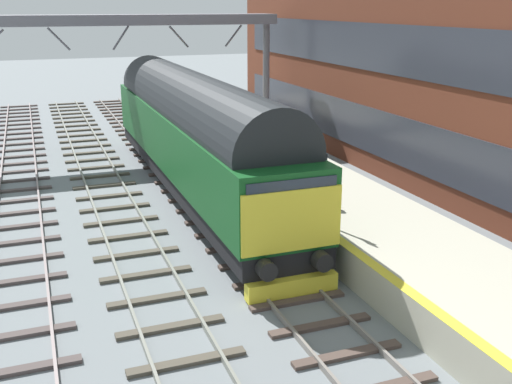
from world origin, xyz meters
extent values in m
plane|color=slate|center=(0.00, 0.00, 0.00)|extent=(140.00, 140.00, 0.00)
cube|color=slate|center=(-0.72, 0.00, 0.07)|extent=(0.07, 60.00, 0.15)
cube|color=slate|center=(0.72, 0.00, 0.07)|extent=(0.07, 60.00, 0.15)
cube|color=#4C3D36|center=(0.00, -7.66, 0.04)|extent=(2.50, 0.26, 0.09)
cube|color=#4C3D36|center=(0.00, -6.38, 0.04)|extent=(2.50, 0.26, 0.09)
cube|color=#4C3D36|center=(0.00, -5.11, 0.04)|extent=(2.50, 0.26, 0.09)
cube|color=#4C3D36|center=(0.00, -3.83, 0.04)|extent=(2.50, 0.26, 0.09)
cube|color=#4C3D36|center=(0.00, -2.55, 0.04)|extent=(2.50, 0.26, 0.09)
cube|color=#4C3D36|center=(0.00, -1.28, 0.04)|extent=(2.50, 0.26, 0.09)
cube|color=#4C3D36|center=(0.00, 0.00, 0.04)|extent=(2.50, 0.26, 0.09)
cube|color=#4C3D36|center=(0.00, 1.28, 0.04)|extent=(2.50, 0.26, 0.09)
cube|color=#4C3D36|center=(0.00, 2.55, 0.04)|extent=(2.50, 0.26, 0.09)
cube|color=#4C3D36|center=(0.00, 3.83, 0.04)|extent=(2.50, 0.26, 0.09)
cube|color=#4C3D36|center=(0.00, 5.11, 0.04)|extent=(2.50, 0.26, 0.09)
cube|color=#4C3D36|center=(0.00, 6.38, 0.04)|extent=(2.50, 0.26, 0.09)
cube|color=#4C3D36|center=(0.00, 7.66, 0.04)|extent=(2.50, 0.26, 0.09)
cube|color=#4C3D36|center=(0.00, 8.94, 0.04)|extent=(2.50, 0.26, 0.09)
cube|color=#4C3D36|center=(0.00, 10.21, 0.04)|extent=(2.50, 0.26, 0.09)
cube|color=#4C3D36|center=(0.00, 11.49, 0.04)|extent=(2.50, 0.26, 0.09)
cube|color=#4C3D36|center=(0.00, 12.77, 0.04)|extent=(2.50, 0.26, 0.09)
cube|color=#4C3D36|center=(0.00, 14.04, 0.04)|extent=(2.50, 0.26, 0.09)
cube|color=#4C3D36|center=(0.00, 15.32, 0.04)|extent=(2.50, 0.26, 0.09)
cube|color=#4C3D36|center=(0.00, 16.60, 0.04)|extent=(2.50, 0.26, 0.09)
cube|color=#4C3D36|center=(0.00, 17.87, 0.04)|extent=(2.50, 0.26, 0.09)
cube|color=#4C3D36|center=(0.00, 19.15, 0.04)|extent=(2.50, 0.26, 0.09)
cube|color=#4C3D36|center=(0.00, 20.43, 0.04)|extent=(2.50, 0.26, 0.09)
cube|color=#4C3D36|center=(0.00, 21.70, 0.04)|extent=(2.50, 0.26, 0.09)
cube|color=#4C3D36|center=(0.00, 22.98, 0.04)|extent=(2.50, 0.26, 0.09)
cube|color=#4C3D36|center=(0.00, 24.26, 0.04)|extent=(2.50, 0.26, 0.09)
cube|color=#4C3D36|center=(0.00, 25.53, 0.04)|extent=(2.50, 0.26, 0.09)
cube|color=#4C3D36|center=(0.00, 26.81, 0.04)|extent=(2.50, 0.26, 0.09)
cube|color=#4C3D36|center=(0.00, 28.09, 0.04)|extent=(2.50, 0.26, 0.09)
cube|color=#4C3D36|center=(0.00, 29.36, 0.04)|extent=(2.50, 0.26, 0.09)
cube|color=gray|center=(-3.95, 0.00, 0.07)|extent=(0.07, 60.00, 0.15)
cube|color=gray|center=(-2.51, 0.00, 0.07)|extent=(0.07, 60.00, 0.15)
cube|color=#4D463B|center=(-3.23, -6.75, 0.04)|extent=(2.50, 0.26, 0.09)
cube|color=#4D463B|center=(-3.23, -5.25, 0.04)|extent=(2.50, 0.26, 0.09)
cube|color=#4D463B|center=(-3.23, -3.75, 0.04)|extent=(2.50, 0.26, 0.09)
cube|color=#4D463B|center=(-3.23, -2.25, 0.04)|extent=(2.50, 0.26, 0.09)
cube|color=#4D463B|center=(-3.23, -0.75, 0.04)|extent=(2.50, 0.26, 0.09)
cube|color=#4D463B|center=(-3.23, 0.75, 0.04)|extent=(2.50, 0.26, 0.09)
cube|color=#4D463B|center=(-3.23, 2.25, 0.04)|extent=(2.50, 0.26, 0.09)
cube|color=#4D463B|center=(-3.23, 3.75, 0.04)|extent=(2.50, 0.26, 0.09)
cube|color=#4D463B|center=(-3.23, 5.25, 0.04)|extent=(2.50, 0.26, 0.09)
cube|color=#4D463B|center=(-3.23, 6.75, 0.04)|extent=(2.50, 0.26, 0.09)
cube|color=#4D463B|center=(-3.23, 8.25, 0.04)|extent=(2.50, 0.26, 0.09)
cube|color=#4D463B|center=(-3.23, 9.75, 0.04)|extent=(2.50, 0.26, 0.09)
cube|color=#4D463B|center=(-3.23, 11.25, 0.04)|extent=(2.50, 0.26, 0.09)
cube|color=#4D463B|center=(-3.23, 12.75, 0.04)|extent=(2.50, 0.26, 0.09)
cube|color=#4D463B|center=(-3.23, 14.25, 0.04)|extent=(2.50, 0.26, 0.09)
cube|color=#4D463B|center=(-3.23, 15.75, 0.04)|extent=(2.50, 0.26, 0.09)
cube|color=#4D463B|center=(-3.23, 17.25, 0.04)|extent=(2.50, 0.26, 0.09)
cube|color=#4D463B|center=(-3.23, 18.75, 0.04)|extent=(2.50, 0.26, 0.09)
cube|color=#4D463B|center=(-3.23, 20.25, 0.04)|extent=(2.50, 0.26, 0.09)
cube|color=#4D463B|center=(-3.23, 21.75, 0.04)|extent=(2.50, 0.26, 0.09)
cube|color=#4D463B|center=(-3.23, 23.25, 0.04)|extent=(2.50, 0.26, 0.09)
cube|color=#4D463B|center=(-3.23, 24.75, 0.04)|extent=(2.50, 0.26, 0.09)
cube|color=#4D463B|center=(-3.23, 26.25, 0.04)|extent=(2.50, 0.26, 0.09)
cube|color=#4D463B|center=(-3.23, 27.75, 0.04)|extent=(2.50, 0.26, 0.09)
cube|color=#4D463B|center=(-3.23, 29.25, 0.04)|extent=(2.50, 0.26, 0.09)
cube|color=gray|center=(-5.78, 0.00, 0.07)|extent=(0.07, 60.00, 0.15)
cube|color=#4D4241|center=(-6.50, -5.85, 0.04)|extent=(2.50, 0.26, 0.09)
cube|color=#4D4241|center=(-6.50, -4.39, 0.04)|extent=(2.50, 0.26, 0.09)
cube|color=#4D4241|center=(-6.50, -2.93, 0.04)|extent=(2.50, 0.26, 0.09)
cube|color=#4D4241|center=(-6.50, -1.46, 0.04)|extent=(2.50, 0.26, 0.09)
cube|color=#4D4241|center=(-6.50, 0.00, 0.04)|extent=(2.50, 0.26, 0.09)
cube|color=#4D4241|center=(-6.50, 1.46, 0.04)|extent=(2.50, 0.26, 0.09)
cube|color=#4D4241|center=(-6.50, 2.93, 0.04)|extent=(2.50, 0.26, 0.09)
cube|color=#4D4241|center=(-6.50, 4.39, 0.04)|extent=(2.50, 0.26, 0.09)
cube|color=#4D4241|center=(-6.50, 5.85, 0.04)|extent=(2.50, 0.26, 0.09)
cube|color=#4D4241|center=(-6.50, 7.32, 0.04)|extent=(2.50, 0.26, 0.09)
cube|color=#4D4241|center=(-6.50, 8.78, 0.04)|extent=(2.50, 0.26, 0.09)
cube|color=#4D4241|center=(-6.50, 10.24, 0.04)|extent=(2.50, 0.26, 0.09)
cube|color=#4D4241|center=(-6.50, 11.71, 0.04)|extent=(2.50, 0.26, 0.09)
cube|color=#4D4241|center=(-6.50, 13.17, 0.04)|extent=(2.50, 0.26, 0.09)
cube|color=#4D4241|center=(-6.50, 14.63, 0.04)|extent=(2.50, 0.26, 0.09)
cube|color=#4D4241|center=(-6.50, 16.10, 0.04)|extent=(2.50, 0.26, 0.09)
cube|color=#4D4241|center=(-6.50, 17.56, 0.04)|extent=(2.50, 0.26, 0.09)
cube|color=#4D4241|center=(-6.50, 19.02, 0.04)|extent=(2.50, 0.26, 0.09)
cube|color=#4D4241|center=(-6.50, 20.49, 0.04)|extent=(2.50, 0.26, 0.09)
cube|color=#4D4241|center=(-6.50, 21.95, 0.04)|extent=(2.50, 0.26, 0.09)
cube|color=#4D4241|center=(-6.50, 23.41, 0.04)|extent=(2.50, 0.26, 0.09)
cube|color=#4D4241|center=(-6.50, 24.88, 0.04)|extent=(2.50, 0.26, 0.09)
cube|color=#4D4241|center=(-6.50, 26.34, 0.04)|extent=(2.50, 0.26, 0.09)
cube|color=#4D4241|center=(-6.50, 27.80, 0.04)|extent=(2.50, 0.26, 0.09)
cube|color=#4D4241|center=(-6.50, 29.27, 0.04)|extent=(2.50, 0.26, 0.09)
cube|color=#B6B39E|center=(3.60, 0.00, 0.50)|extent=(4.00, 44.00, 1.00)
cube|color=yellow|center=(1.75, 0.00, 1.00)|extent=(0.30, 44.00, 0.01)
cube|color=brown|center=(10.80, 1.80, 5.20)|extent=(5.80, 37.41, 10.41)
cube|color=#343742|center=(7.87, 1.80, 1.91)|extent=(0.06, 34.42, 1.94)
cube|color=#343742|center=(7.87, 1.80, 5.38)|extent=(0.06, 34.42, 1.94)
cube|color=black|center=(0.00, 4.55, 0.82)|extent=(2.56, 18.40, 0.60)
cube|color=#124E1E|center=(0.00, 4.55, 2.17)|extent=(2.70, 18.40, 2.10)
cylinder|color=black|center=(0.00, 4.55, 3.40)|extent=(2.56, 16.93, 2.57)
cube|color=yellow|center=(0.00, -4.69, 2.02)|extent=(2.65, 0.08, 1.58)
cube|color=#232D3D|center=(0.00, -4.67, 2.75)|extent=(2.38, 0.04, 0.64)
cube|color=#232D3D|center=(1.37, 4.55, 2.47)|extent=(0.04, 12.88, 0.44)
cylinder|color=black|center=(-0.75, -4.90, 0.92)|extent=(0.48, 0.35, 0.48)
cylinder|color=black|center=(0.75, -4.90, 0.92)|extent=(0.48, 0.35, 0.48)
cube|color=yellow|center=(0.00, -4.75, 0.29)|extent=(2.43, 0.36, 0.47)
cylinder|color=black|center=(0.00, -2.99, 0.52)|extent=(1.64, 1.04, 1.04)
cylinder|color=black|center=(0.00, -1.89, 0.52)|extent=(1.64, 1.04, 1.04)
cylinder|color=black|center=(0.00, -0.79, 0.52)|extent=(1.64, 1.04, 1.04)
cylinder|color=black|center=(0.00, 9.89, 0.52)|extent=(1.64, 1.04, 1.04)
cylinder|color=black|center=(0.00, 10.99, 0.52)|extent=(1.64, 1.04, 1.04)
cylinder|color=black|center=(0.00, 12.09, 0.52)|extent=(1.64, 1.04, 1.04)
cylinder|color=slate|center=(1.86, -2.65, 2.07)|extent=(0.08, 0.08, 2.12)
cube|color=black|center=(1.83, -2.65, 2.95)|extent=(0.05, 0.44, 0.36)
cube|color=white|center=(1.80, -2.65, 2.95)|extent=(0.01, 0.20, 0.24)
cylinder|color=#2F2E32|center=(2.46, -0.68, 1.43)|extent=(0.13, 0.13, 0.84)
cylinder|color=#2F2E32|center=(2.46, -0.48, 1.43)|extent=(0.13, 0.13, 0.84)
cylinder|color=maroon|center=(2.46, -0.58, 2.13)|extent=(0.35, 0.35, 0.56)
sphere|color=tan|center=(2.46, -0.58, 2.54)|extent=(0.22, 0.22, 0.22)
cylinder|color=maroon|center=(2.46, -0.79, 2.13)|extent=(0.09, 0.09, 0.52)
cylinder|color=maroon|center=(2.46, -0.37, 2.13)|extent=(0.09, 0.09, 0.52)
cylinder|color=slate|center=(6.50, 13.58, 3.05)|extent=(0.36, 0.36, 6.11)
cube|color=slate|center=(-1.20, 13.58, 6.36)|extent=(15.80, 2.00, 0.50)
cylinder|color=slate|center=(-4.12, 13.58, 5.51)|extent=(1.01, 0.10, 1.11)
cylinder|color=slate|center=(-1.20, 13.58, 5.51)|extent=(0.90, 0.10, 1.19)
cylinder|color=slate|center=(1.72, 13.58, 5.51)|extent=(1.01, 0.10, 1.11)
cylinder|color=slate|center=(4.64, 13.58, 5.51)|extent=(0.98, 0.10, 1.14)
camera|label=1|loc=(-5.69, -17.36, 7.08)|focal=42.31mm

